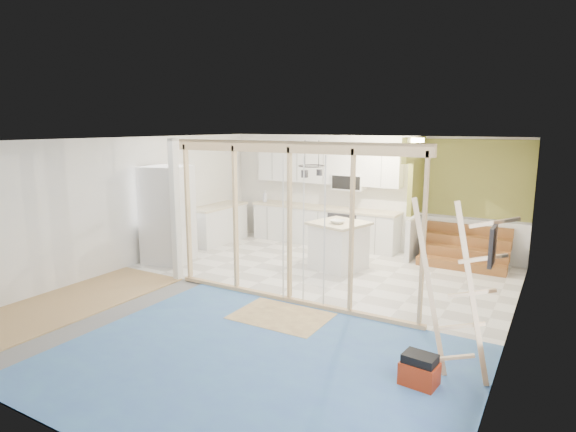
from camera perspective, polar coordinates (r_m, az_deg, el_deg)
The scene contains 17 objects.
room at distance 7.71m, azimuth -1.75°, elevation -0.73°, with size 7.01×8.01×2.61m.
floor_overlays at distance 8.08m, azimuth -1.02°, elevation -9.71°, with size 7.00×8.00×0.03m.
stud_frame at distance 7.78m, azimuth -3.28°, elevation 1.55°, with size 4.66×0.14×2.60m.
base_cabinets at distance 11.51m, azimuth 0.32°, elevation -1.12°, with size 4.45×2.24×0.93m.
upper_cabinets at distance 11.36m, azimuth 4.85°, elevation 5.58°, with size 3.60×0.41×0.85m.
green_partition at distance 10.43m, azimuth 18.86°, elevation -0.27°, with size 2.25×1.51×2.60m.
pot_rack at distance 9.39m, azimuth 2.76°, elevation 5.62°, with size 0.52×0.52×0.72m.
sheathing_panel at distance 4.70m, azimuth 22.43°, elevation -9.12°, with size 0.02×4.00×2.60m, color tan.
electrical_panel at distance 5.18m, azimuth 23.09°, elevation -3.31°, with size 0.04×0.30×0.40m, color #3C3C41.
ceiling_light at distance 9.77m, azimuth 14.90°, elevation 8.67°, with size 0.32×0.32×0.08m, color #FFEABF.
fridge at distance 10.20m, azimuth -14.02°, elevation 0.12°, with size 1.07×1.03×2.02m.
island at distance 9.61m, azimuth 6.02°, elevation -3.53°, with size 1.20×1.20×0.95m.
bowl at distance 9.36m, azimuth 5.89°, elevation -0.68°, with size 0.28×0.28×0.07m, color silver.
soap_bottle_a at distance 12.08m, azimuth -2.76°, elevation 2.35°, with size 0.11×0.11×0.29m, color silver.
soap_bottle_b at distance 11.12m, azimuth 7.62°, elevation 1.35°, with size 0.10×0.10×0.22m, color white.
toolbox at distance 5.72m, azimuth 15.31°, elevation -17.29°, with size 0.42×0.33×0.37m.
ladder at distance 5.58m, azimuth 19.29°, elevation -8.54°, with size 1.09×0.20×2.04m.
Camera 1 is at (4.00, -6.41, 2.83)m, focal length 30.00 mm.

